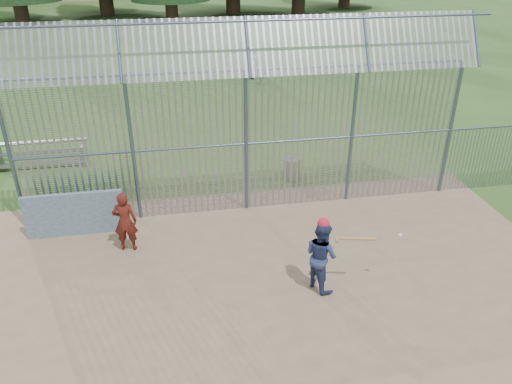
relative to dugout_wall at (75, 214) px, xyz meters
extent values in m
plane|color=#2D511E|center=(4.60, -2.90, -0.62)|extent=(120.00, 120.00, 0.00)
cube|color=#756047|center=(4.60, -3.40, -0.61)|extent=(14.00, 10.00, 0.02)
cube|color=#38566B|center=(0.00, 0.00, 0.00)|extent=(2.50, 0.12, 1.20)
imported|color=navy|center=(5.62, -3.23, 0.23)|extent=(0.90, 0.99, 1.65)
imported|color=maroon|center=(1.34, -0.95, 0.19)|extent=(0.62, 0.44, 1.59)
imported|color=slate|center=(7.17, 14.64, 0.25)|extent=(1.01, 0.87, 1.75)
imported|color=slate|center=(7.49, 13.36, -0.13)|extent=(0.62, 0.50, 0.99)
sphere|color=red|center=(5.62, -3.23, 1.03)|extent=(0.26, 0.26, 0.26)
cylinder|color=#AA7F4C|center=(6.32, -3.38, 0.68)|extent=(0.85, 0.24, 0.07)
sphere|color=#AA7F4C|center=(5.89, -3.38, 0.68)|extent=(0.09, 0.09, 0.09)
sphere|color=white|center=(7.28, -3.48, 0.71)|extent=(0.09, 0.09, 0.09)
cylinder|color=gray|center=(6.32, 2.19, -0.27)|extent=(0.52, 0.52, 0.70)
cylinder|color=#9EA0A5|center=(6.32, 2.19, 0.10)|extent=(0.56, 0.56, 0.05)
sphere|color=#9EA0A5|center=(6.32, 2.19, 0.15)|extent=(0.10, 0.10, 0.10)
cube|color=gray|center=(-1.77, 4.49, -0.42)|extent=(3.00, 0.25, 0.05)
cube|color=slate|center=(-1.77, 4.84, -0.17)|extent=(3.00, 0.25, 0.05)
cube|color=slate|center=(-1.77, 5.19, 0.08)|extent=(3.00, 0.25, 0.05)
cube|color=gray|center=(-0.37, 4.84, -0.27)|extent=(0.06, 0.90, 0.70)
cylinder|color=#47566B|center=(-1.40, 0.60, 1.38)|extent=(0.10, 0.10, 4.00)
cylinder|color=#47566B|center=(1.60, 0.60, 1.38)|extent=(0.10, 0.10, 4.00)
cylinder|color=#47566B|center=(4.60, 0.60, 1.38)|extent=(0.10, 0.10, 4.00)
cylinder|color=#47566B|center=(7.60, 0.60, 1.38)|extent=(0.10, 0.10, 4.00)
cylinder|color=#47566B|center=(10.60, 0.60, 1.38)|extent=(0.10, 0.10, 4.00)
cylinder|color=#47566B|center=(4.60, 0.60, 3.38)|extent=(12.00, 0.07, 0.07)
cylinder|color=#47566B|center=(4.60, 0.60, 1.38)|extent=(12.00, 0.06, 0.06)
cube|color=gray|center=(4.60, 0.60, 1.38)|extent=(12.00, 0.02, 4.00)
cube|color=gray|center=(4.60, 0.23, 4.03)|extent=(12.00, 0.77, 1.31)
cylinder|color=#47566B|center=(10.60, 0.60, 0.38)|extent=(0.08, 0.08, 2.00)
cylinder|color=#332319|center=(-9.40, 37.10, 0.91)|extent=(1.19, 1.19, 3.06)
cylinder|color=#332319|center=(3.60, 36.10, 0.82)|extent=(1.12, 1.12, 2.88)
camera|label=1|loc=(2.62, -11.80, 6.47)|focal=35.00mm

